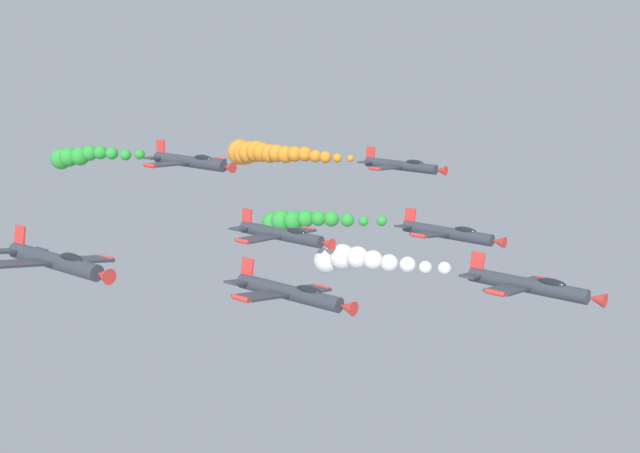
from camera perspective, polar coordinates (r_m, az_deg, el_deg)
airplane_lead at (r=60.26m, az=14.72°, el=-4.08°), size 9.51×10.35×2.73m
smoke_trail_lead at (r=68.32m, az=2.47°, el=-2.39°), size 2.70×13.85×3.44m
airplane_left_inner at (r=74.39m, az=9.19°, el=-0.46°), size 9.49×10.35×2.79m
smoke_trail_left_inner at (r=87.85m, az=-1.78°, el=0.43°), size 5.73×19.19×5.25m
airplane_right_inner at (r=57.03m, az=-2.12°, el=-4.73°), size 9.47×10.35×2.87m
airplane_left_outer at (r=71.17m, az=-2.71°, el=-0.56°), size 9.56×10.35×2.45m
airplane_right_outer at (r=89.82m, az=5.87°, el=4.36°), size 9.56×10.35×2.39m
smoke_trail_right_outer at (r=109.07m, az=-4.41°, el=5.27°), size 9.97×26.78×4.88m
airplane_trailing at (r=55.50m, az=-18.35°, el=-2.36°), size 9.47×10.35×2.90m
airplane_high_slot at (r=77.72m, az=-9.21°, el=4.60°), size 9.56×10.35×2.35m
smoke_trail_high_slot at (r=93.31m, az=-16.90°, el=4.81°), size 3.51×17.59×3.97m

